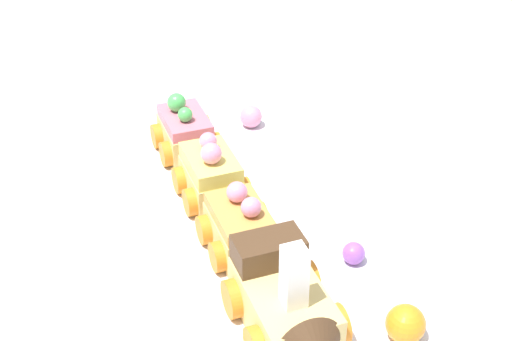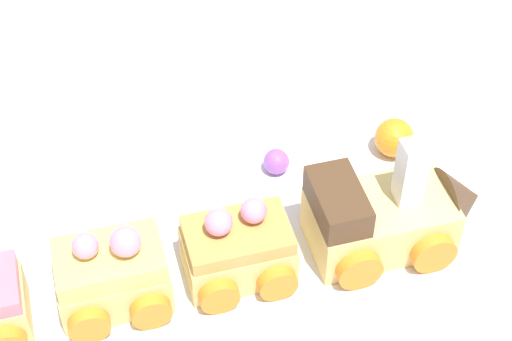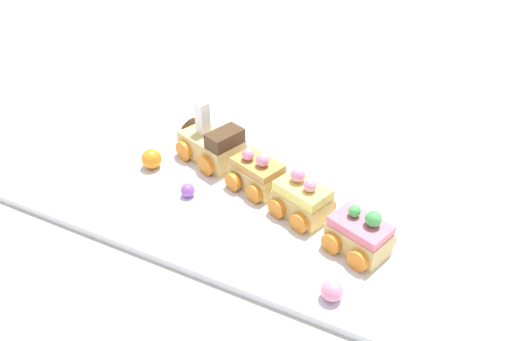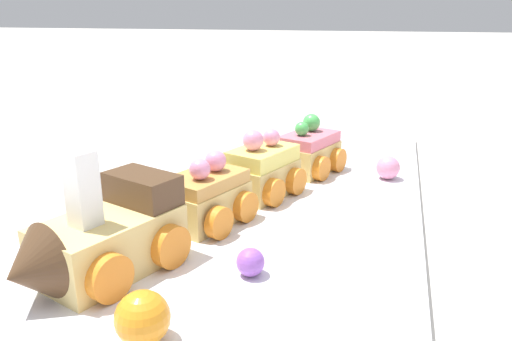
# 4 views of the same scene
# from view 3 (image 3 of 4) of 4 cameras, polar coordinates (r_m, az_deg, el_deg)

# --- Properties ---
(ground_plane) EXTENTS (10.00, 10.00, 0.00)m
(ground_plane) POSITION_cam_3_polar(r_m,az_deg,el_deg) (0.73, 0.16, -3.77)
(ground_plane) COLOR beige
(display_board) EXTENTS (0.78, 0.33, 0.01)m
(display_board) POSITION_cam_3_polar(r_m,az_deg,el_deg) (0.73, 0.16, -3.40)
(display_board) COLOR white
(display_board) RESTS_ON ground_plane
(cake_train_locomotive) EXTENTS (0.14, 0.10, 0.09)m
(cake_train_locomotive) POSITION_cam_3_polar(r_m,az_deg,el_deg) (0.80, -5.56, 3.27)
(cake_train_locomotive) COLOR #E5C675
(cake_train_locomotive) RESTS_ON display_board
(cake_car_caramel) EXTENTS (0.09, 0.08, 0.06)m
(cake_car_caramel) POSITION_cam_3_polar(r_m,az_deg,el_deg) (0.73, 0.16, -0.39)
(cake_car_caramel) COLOR #E5C675
(cake_car_caramel) RESTS_ON display_board
(cake_car_lemon) EXTENTS (0.09, 0.08, 0.07)m
(cake_car_lemon) POSITION_cam_3_polar(r_m,az_deg,el_deg) (0.68, 5.31, -3.33)
(cake_car_lemon) COLOR #E5C675
(cake_car_lemon) RESTS_ON display_board
(cake_car_strawberry) EXTENTS (0.09, 0.08, 0.07)m
(cake_car_strawberry) POSITION_cam_3_polar(r_m,az_deg,el_deg) (0.64, 11.72, -7.25)
(cake_car_strawberry) COLOR #E5C675
(cake_car_strawberry) RESTS_ON display_board
(gumball_purple) EXTENTS (0.02, 0.02, 0.02)m
(gumball_purple) POSITION_cam_3_polar(r_m,az_deg,el_deg) (0.72, -7.80, -2.25)
(gumball_purple) COLOR #9956C6
(gumball_purple) RESTS_ON display_board
(gumball_orange) EXTENTS (0.03, 0.03, 0.03)m
(gumball_orange) POSITION_cam_3_polar(r_m,az_deg,el_deg) (0.79, -11.86, 1.32)
(gumball_orange) COLOR orange
(gumball_orange) RESTS_ON display_board
(gumball_pink) EXTENTS (0.03, 0.03, 0.03)m
(gumball_pink) POSITION_cam_3_polar(r_m,az_deg,el_deg) (0.59, 8.67, -13.38)
(gumball_pink) COLOR pink
(gumball_pink) RESTS_ON display_board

